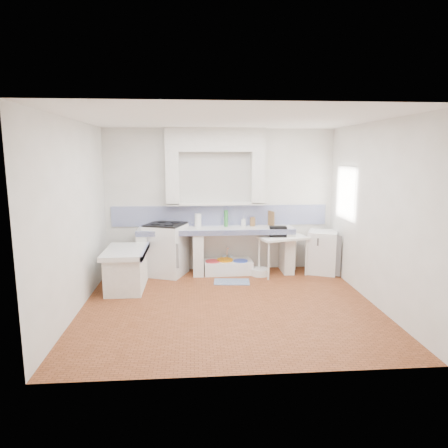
{
  "coord_description": "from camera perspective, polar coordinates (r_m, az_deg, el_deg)",
  "views": [
    {
      "loc": [
        -0.52,
        -5.84,
        2.3
      ],
      "look_at": [
        0.0,
        1.0,
        1.1
      ],
      "focal_mm": 31.92,
      "sensor_mm": 36.0,
      "label": 1
    }
  ],
  "objects": [
    {
      "name": "green_bottle_b",
      "position": [
        7.8,
        0.31,
        0.79
      ],
      "size": [
        0.08,
        0.08,
        0.32
      ],
      "primitive_type": "cylinder",
      "rotation": [
        0.0,
        0.0,
        0.14
      ],
      "color": "#2E7F36",
      "rests_on": "counter_slab"
    },
    {
      "name": "window_frame",
      "position": [
        7.66,
        18.32,
        4.18
      ],
      "size": [
        0.35,
        0.86,
        1.06
      ],
      "primitive_type": "cube",
      "color": "#381E12",
      "rests_on": "ground"
    },
    {
      "name": "soap_bottle",
      "position": [
        7.86,
        2.79,
        0.37
      ],
      "size": [
        0.09,
        0.1,
        0.19
      ],
      "primitive_type": "imported",
      "rotation": [
        0.0,
        0.0,
        -0.08
      ],
      "color": "white",
      "rests_on": "counter_slab"
    },
    {
      "name": "wall_front",
      "position": [
        3.98,
        3.32,
        -3.18
      ],
      "size": [
        4.5,
        0.0,
        4.5
      ],
      "primitive_type": "plane",
      "rotation": [
        -1.57,
        0.0,
        0.0
      ],
      "color": "white",
      "rests_on": "ground"
    },
    {
      "name": "backsplash",
      "position": [
        7.93,
        -0.54,
        1.22
      ],
      "size": [
        4.27,
        0.03,
        0.4
      ],
      "primitive_type": "cube",
      "color": "navy",
      "rests_on": "ground"
    },
    {
      "name": "counter_pier_right",
      "position": [
        7.98,
        8.98,
        -3.89
      ],
      "size": [
        0.2,
        0.55,
        0.82
      ],
      "primitive_type": "cube",
      "color": "white",
      "rests_on": "ground"
    },
    {
      "name": "bucket_orange",
      "position": [
        7.83,
        0.12,
        -6.06
      ],
      "size": [
        0.33,
        0.33,
        0.29
      ],
      "primitive_type": "cylinder",
      "rotation": [
        0.0,
        0.0,
        -0.07
      ],
      "color": "orange",
      "rests_on": "ground"
    },
    {
      "name": "peninsula_base",
      "position": [
        7.12,
        -13.8,
        -6.59
      ],
      "size": [
        0.6,
        1.0,
        0.62
      ],
      "primitive_type": "cube",
      "color": "white",
      "rests_on": "ground"
    },
    {
      "name": "stove",
      "position": [
        7.76,
        -8.29,
        -3.68
      ],
      "size": [
        0.88,
        0.87,
        0.97
      ],
      "primitive_type": "cube",
      "rotation": [
        0.0,
        0.0,
        -0.37
      ],
      "color": "white",
      "rests_on": "ground"
    },
    {
      "name": "counter_pier_mid",
      "position": [
        7.77,
        -3.72,
        -4.17
      ],
      "size": [
        0.2,
        0.55,
        0.82
      ],
      "primitive_type": "cube",
      "color": "white",
      "rests_on": "ground"
    },
    {
      "name": "cutting_board",
      "position": [
        7.94,
        6.77,
        0.79
      ],
      "size": [
        0.1,
        0.21,
        0.3
      ],
      "primitive_type": "cube",
      "rotation": [
        0.0,
        0.0,
        0.37
      ],
      "color": "olive",
      "rests_on": "counter_slab"
    },
    {
      "name": "peninsula_top",
      "position": [
        7.03,
        -13.91,
        -3.86
      ],
      "size": [
        0.7,
        1.1,
        0.08
      ],
      "primitive_type": "cube",
      "color": "white",
      "rests_on": "ground"
    },
    {
      "name": "water_bottle_b",
      "position": [
        8.01,
        0.93,
        -5.6
      ],
      "size": [
        0.1,
        0.1,
        0.31
      ],
      "primitive_type": "cylinder",
      "rotation": [
        0.0,
        0.0,
        0.24
      ],
      "color": "silver",
      "rests_on": "ground"
    },
    {
      "name": "wall_left",
      "position": [
        6.15,
        -20.62,
        0.87
      ],
      "size": [
        0.0,
        4.5,
        4.5
      ],
      "primitive_type": "plane",
      "rotation": [
        1.57,
        0.0,
        1.57
      ],
      "color": "white",
      "rests_on": "ground"
    },
    {
      "name": "ceiling",
      "position": [
        5.88,
        0.77,
        14.8
      ],
      "size": [
        4.5,
        4.5,
        0.0
      ],
      "primitive_type": "plane",
      "rotation": [
        3.14,
        0.0,
        0.0
      ],
      "color": "white",
      "rests_on": "ground"
    },
    {
      "name": "paper_towel",
      "position": [
        7.79,
        -3.76,
        0.53
      ],
      "size": [
        0.14,
        0.14,
        0.26
      ],
      "primitive_type": "cylinder",
      "rotation": [
        0.0,
        0.0,
        -0.08
      ],
      "color": "white",
      "rests_on": "counter_slab"
    },
    {
      "name": "counter_lip",
      "position": [
        7.41,
        -1.02,
        -1.28
      ],
      "size": [
        3.0,
        0.04,
        0.1
      ],
      "primitive_type": "cube",
      "color": "navy",
      "rests_on": "ground"
    },
    {
      "name": "knife_block",
      "position": [
        7.88,
        4.1,
        0.34
      ],
      "size": [
        0.1,
        0.08,
        0.18
      ],
      "primitive_type": "cube",
      "rotation": [
        0.0,
        0.0,
        0.08
      ],
      "color": "olive",
      "rests_on": "counter_slab"
    },
    {
      "name": "sink",
      "position": [
        7.87,
        0.56,
        -6.22
      ],
      "size": [
        0.95,
        0.53,
        0.22
      ],
      "primitive_type": "cube",
      "rotation": [
        0.0,
        0.0,
        0.03
      ],
      "color": "white",
      "rests_on": "ground"
    },
    {
      "name": "floor",
      "position": [
        6.3,
        0.71,
        -11.5
      ],
      "size": [
        4.5,
        4.5,
        0.0
      ],
      "primitive_type": "plane",
      "color": "brown",
      "rests_on": "ground"
    },
    {
      "name": "black_bag",
      "position": [
        7.65,
        7.75,
        -1.07
      ],
      "size": [
        0.33,
        0.21,
        0.2
      ],
      "primitive_type": "cube",
      "rotation": [
        0.0,
        0.0,
        -0.09
      ],
      "color": "black",
      "rests_on": "side_table"
    },
    {
      "name": "bucket_red",
      "position": [
        7.77,
        -1.62,
        -6.25
      ],
      "size": [
        0.3,
        0.3,
        0.27
      ],
      "primitive_type": "cylinder",
      "rotation": [
        0.0,
        0.0,
        0.03
      ],
      "color": "red",
      "rests_on": "ground"
    },
    {
      "name": "rug",
      "position": [
        7.35,
        1.11,
        -8.28
      ],
      "size": [
        0.67,
        0.42,
        0.01
      ],
      "primitive_type": "cube",
      "rotation": [
        0.0,
        0.0,
        -0.09
      ],
      "color": "#2F4C8B",
      "rests_on": "ground"
    },
    {
      "name": "counter_pier_left",
      "position": [
        7.83,
        -11.44,
        -4.24
      ],
      "size": [
        0.2,
        0.55,
        0.82
      ],
      "primitive_type": "cube",
      "color": "white",
      "rests_on": "ground"
    },
    {
      "name": "water_bottle_a",
      "position": [
        8.0,
        -0.04,
        -5.61
      ],
      "size": [
        0.1,
        0.1,
        0.31
      ],
      "primitive_type": "cylinder",
      "rotation": [
        0.0,
        0.0,
        -0.22
      ],
      "color": "silver",
      "rests_on": "ground"
    },
    {
      "name": "basin_white",
      "position": [
        7.76,
        5.15,
        -6.84
      ],
      "size": [
        0.38,
        0.38,
        0.13
      ],
      "primitive_type": "cylinder",
      "rotation": [
        0.0,
        0.0,
        -0.09
      ],
      "color": "white",
      "rests_on": "ground"
    },
    {
      "name": "counter_slab",
      "position": [
        7.69,
        -1.14,
        -0.87
      ],
      "size": [
        3.0,
        0.6,
        0.08
      ],
      "primitive_type": "cube",
      "color": "white",
      "rests_on": "ground"
    },
    {
      "name": "bucket_blue",
      "position": [
        7.81,
        2.38,
        -6.19
      ],
      "size": [
        0.29,
        0.29,
        0.27
      ],
      "primitive_type": "cylinder",
      "rotation": [
        0.0,
        0.0,
        -0.01
      ],
      "color": "blue",
      "rests_on": "ground"
    },
    {
      "name": "side_table",
      "position": [
        7.77,
        8.38,
        -4.52
      ],
      "size": [
        1.01,
        0.73,
        0.04
      ],
      "primitive_type": "cube",
      "rotation": [
        0.0,
        0.0,
        0.28
      ],
      "color": "white",
      "rests_on": "ground"
    },
    {
      "name": "lace_valance",
      "position": [
        7.58,
        17.46,
        7.06
      ],
      "size": [
        0.01,
        0.84,
        0.24
      ],
      "primitive_type": "cube",
      "color": "white",
      "rests_on": "ground"
    },
    {
      "name": "alcove_mass",
      "position": [
        7.73,
        -1.26,
        11.96
      ],
      "size": [
        1.9,
        0.25,
        0.45
      ],
      "primitive_type": "cube",
      "color": "white",
      "rests_on": "ground"
    },
    {
      "name": "wall_back",
      "position": [
        7.91,
        -0.56,
        3.39
      ],
      "size": [
        4.5,
        0.0,
        4.5
      ],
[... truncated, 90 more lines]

